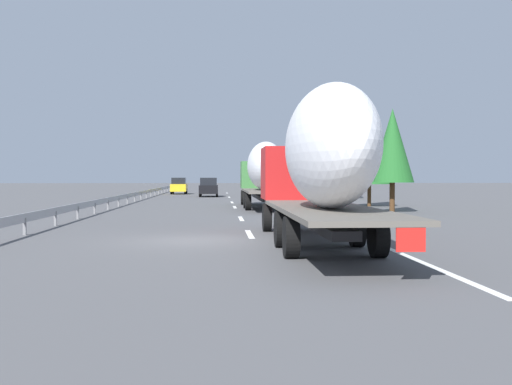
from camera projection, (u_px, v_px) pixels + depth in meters
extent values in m
plane|color=#4C4C4F|center=(211.00, 198.00, 59.68)|extent=(260.00, 260.00, 0.00)
cube|color=white|center=(250.00, 234.00, 21.88)|extent=(3.20, 0.20, 0.01)
cube|color=white|center=(241.00, 219.00, 29.87)|extent=(3.20, 0.20, 0.01)
cube|color=white|center=(235.00, 207.00, 41.07)|extent=(3.20, 0.20, 0.01)
cube|color=white|center=(232.00, 202.00, 48.61)|extent=(3.20, 0.20, 0.01)
cube|color=white|center=(229.00, 197.00, 60.71)|extent=(3.20, 0.20, 0.01)
cube|color=white|center=(227.00, 193.00, 75.95)|extent=(3.20, 0.20, 0.01)
cube|color=white|center=(264.00, 196.00, 65.01)|extent=(110.00, 0.20, 0.01)
cube|color=#387038|center=(258.00, 175.00, 44.64)|extent=(2.40, 2.50, 1.90)
cube|color=black|center=(257.00, 168.00, 45.72)|extent=(0.08, 2.12, 0.80)
cube|color=#262628|center=(261.00, 197.00, 41.59)|extent=(11.40, 0.70, 0.24)
cube|color=#59544C|center=(265.00, 191.00, 38.48)|extent=(10.00, 2.50, 0.12)
ellipsoid|color=white|center=(265.00, 166.00, 37.99)|extent=(7.68, 2.20, 2.95)
cube|color=red|center=(285.00, 197.00, 33.57)|extent=(0.04, 0.56, 0.56)
cylinder|color=black|center=(243.00, 197.00, 44.61)|extent=(1.04, 0.30, 1.04)
cylinder|color=black|center=(274.00, 197.00, 44.75)|extent=(1.04, 0.30, 1.04)
cylinder|color=black|center=(246.00, 200.00, 39.63)|extent=(1.04, 0.35, 1.04)
cylinder|color=black|center=(281.00, 200.00, 39.76)|extent=(1.04, 0.35, 1.04)
cylinder|color=black|center=(248.00, 202.00, 37.23)|extent=(1.04, 0.35, 1.04)
cylinder|color=black|center=(285.00, 202.00, 37.37)|extent=(1.04, 0.35, 1.04)
cube|color=#B21919|center=(297.00, 173.00, 23.00)|extent=(2.40, 2.50, 1.90)
cube|color=black|center=(293.00, 161.00, 24.09)|extent=(0.08, 2.12, 0.80)
cube|color=#262628|center=(309.00, 219.00, 19.87)|extent=(11.69, 0.70, 0.24)
cube|color=#59544C|center=(327.00, 210.00, 16.69)|extent=(10.31, 2.50, 0.12)
ellipsoid|color=white|center=(329.00, 147.00, 16.27)|extent=(6.97, 2.20, 3.22)
cube|color=red|center=(411.00, 237.00, 11.63)|extent=(0.04, 0.56, 0.56)
cylinder|color=black|center=(267.00, 217.00, 22.98)|extent=(1.04, 0.30, 1.04)
cylinder|color=black|center=(326.00, 217.00, 23.11)|extent=(1.04, 0.30, 1.04)
cylinder|color=black|center=(281.00, 229.00, 17.83)|extent=(1.04, 0.35, 1.04)
cylinder|color=black|center=(357.00, 229.00, 17.97)|extent=(1.04, 0.35, 1.04)
cylinder|color=black|center=(291.00, 237.00, 15.44)|extent=(1.04, 0.35, 1.04)
cylinder|color=black|center=(378.00, 237.00, 15.58)|extent=(1.04, 0.35, 1.04)
cube|color=gold|center=(179.00, 188.00, 71.65)|extent=(4.21, 1.76, 0.84)
cube|color=black|center=(179.00, 181.00, 71.32)|extent=(2.31, 1.55, 0.73)
cylinder|color=black|center=(173.00, 191.00, 72.92)|extent=(0.64, 0.22, 0.64)
cylinder|color=black|center=(186.00, 191.00, 73.01)|extent=(0.64, 0.22, 0.64)
cylinder|color=black|center=(171.00, 192.00, 70.31)|extent=(0.64, 0.22, 0.64)
cylinder|color=black|center=(185.00, 192.00, 70.41)|extent=(0.64, 0.22, 0.64)
cube|color=black|center=(209.00, 189.00, 62.50)|extent=(4.63, 1.86, 0.84)
cube|color=black|center=(209.00, 181.00, 62.14)|extent=(2.54, 1.63, 0.74)
cylinder|color=black|center=(201.00, 193.00, 63.89)|extent=(0.64, 0.22, 0.64)
cylinder|color=black|center=(217.00, 193.00, 64.00)|extent=(0.64, 0.22, 0.64)
cylinder|color=black|center=(200.00, 194.00, 61.03)|extent=(0.64, 0.22, 0.64)
cylinder|color=black|center=(217.00, 194.00, 61.13)|extent=(0.64, 0.22, 0.64)
cylinder|color=gray|center=(281.00, 184.00, 58.87)|extent=(0.10, 0.10, 2.70)
cube|color=#2D569E|center=(281.00, 166.00, 58.82)|extent=(0.06, 0.90, 0.70)
cylinder|color=#472D19|center=(346.00, 191.00, 57.65)|extent=(0.33, 0.33, 1.42)
cone|color=#286B2D|center=(346.00, 158.00, 57.57)|extent=(2.67, 2.67, 4.61)
cylinder|color=#472D19|center=(292.00, 186.00, 83.33)|extent=(0.30, 0.30, 1.59)
cone|color=#194C1E|center=(292.00, 160.00, 83.24)|extent=(3.18, 3.18, 5.20)
cylinder|color=#472D19|center=(369.00, 195.00, 42.20)|extent=(0.25, 0.25, 1.52)
cone|color=#1E5B23|center=(369.00, 143.00, 42.10)|extent=(3.27, 3.27, 5.59)
cylinder|color=#472D19|center=(392.00, 197.00, 35.09)|extent=(0.30, 0.30, 1.70)
cone|color=#1E5B23|center=(392.00, 145.00, 35.02)|extent=(2.43, 2.43, 4.17)
cube|color=#9EA0A5|center=(151.00, 191.00, 62.29)|extent=(94.00, 0.06, 0.32)
cube|color=slate|center=(25.00, 226.00, 21.52)|extent=(0.10, 0.10, 0.60)
cube|color=slate|center=(55.00, 218.00, 25.60)|extent=(0.10, 0.10, 0.60)
cube|color=slate|center=(78.00, 213.00, 29.68)|extent=(0.10, 0.10, 0.60)
cube|color=slate|center=(95.00, 208.00, 33.75)|extent=(0.10, 0.10, 0.60)
cube|color=slate|center=(108.00, 205.00, 37.83)|extent=(0.10, 0.10, 0.60)
cube|color=slate|center=(119.00, 202.00, 41.91)|extent=(0.10, 0.10, 0.60)
cube|color=slate|center=(127.00, 200.00, 45.99)|extent=(0.10, 0.10, 0.60)
cube|color=slate|center=(135.00, 198.00, 50.07)|extent=(0.10, 0.10, 0.60)
cube|color=slate|center=(141.00, 196.00, 54.14)|extent=(0.10, 0.10, 0.60)
cube|color=slate|center=(146.00, 195.00, 58.22)|extent=(0.10, 0.10, 0.60)
cube|color=slate|center=(151.00, 194.00, 62.30)|extent=(0.10, 0.10, 0.60)
cube|color=slate|center=(155.00, 193.00, 66.38)|extent=(0.10, 0.10, 0.60)
cube|color=slate|center=(159.00, 192.00, 70.45)|extent=(0.10, 0.10, 0.60)
cube|color=slate|center=(162.00, 191.00, 74.53)|extent=(0.10, 0.10, 0.60)
cube|color=slate|center=(165.00, 190.00, 78.61)|extent=(0.10, 0.10, 0.60)
cube|color=slate|center=(167.00, 189.00, 82.69)|extent=(0.10, 0.10, 0.60)
cube|color=slate|center=(170.00, 189.00, 86.77)|extent=(0.10, 0.10, 0.60)
cube|color=slate|center=(172.00, 188.00, 90.84)|extent=(0.10, 0.10, 0.60)
cube|color=slate|center=(174.00, 188.00, 94.92)|extent=(0.10, 0.10, 0.60)
cube|color=slate|center=(176.00, 187.00, 99.00)|extent=(0.10, 0.10, 0.60)
cube|color=slate|center=(177.00, 187.00, 103.08)|extent=(0.10, 0.10, 0.60)
cube|color=slate|center=(179.00, 186.00, 107.15)|extent=(0.10, 0.10, 0.60)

